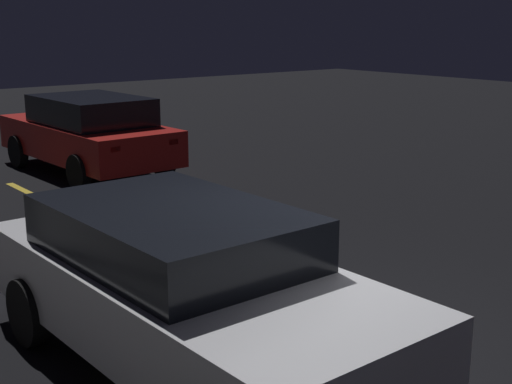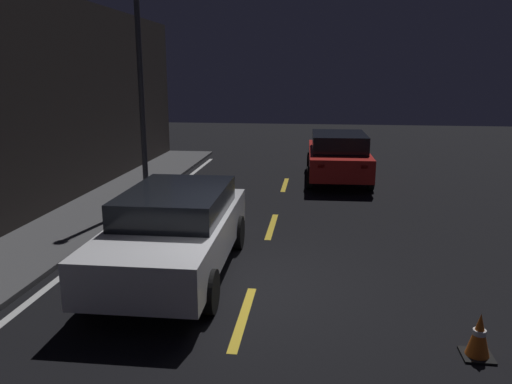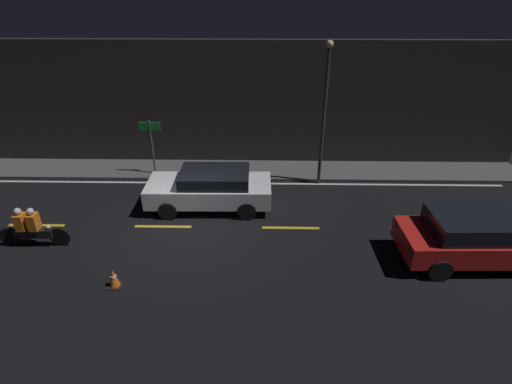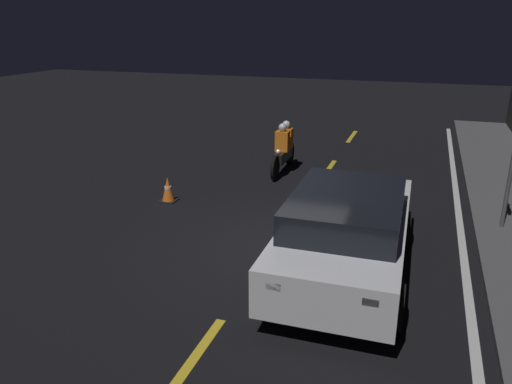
% 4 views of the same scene
% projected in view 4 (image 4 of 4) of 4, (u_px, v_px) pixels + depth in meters
% --- Properties ---
extents(ground_plane, '(56.00, 56.00, 0.00)m').
position_uv_depth(ground_plane, '(272.00, 248.00, 9.37)').
color(ground_plane, black).
extents(lane_dash_a, '(2.00, 0.14, 0.01)m').
position_uv_depth(lane_dash_a, '(352.00, 136.00, 18.32)').
color(lane_dash_a, gold).
rests_on(lane_dash_a, ground).
extents(lane_dash_b, '(2.00, 0.14, 0.01)m').
position_uv_depth(lane_dash_b, '(328.00, 169.00, 14.29)').
color(lane_dash_b, gold).
rests_on(lane_dash_b, ground).
extents(lane_dash_c, '(2.00, 0.14, 0.01)m').
position_uv_depth(lane_dash_c, '(287.00, 228.00, 10.27)').
color(lane_dash_c, gold).
rests_on(lane_dash_c, ground).
extents(lane_dash_d, '(2.00, 0.14, 0.01)m').
position_uv_depth(lane_dash_d, '(191.00, 363.00, 6.24)').
color(lane_dash_d, gold).
rests_on(lane_dash_d, ground).
extents(lane_solid_kerb, '(25.20, 0.14, 0.01)m').
position_uv_depth(lane_solid_kerb, '(466.00, 276.00, 8.34)').
color(lane_solid_kerb, silver).
rests_on(lane_solid_kerb, ground).
extents(sedan_white, '(4.62, 2.05, 1.49)m').
position_uv_depth(sedan_white, '(347.00, 230.00, 8.17)').
color(sedan_white, silver).
rests_on(sedan_white, ground).
extents(motorcycle, '(2.28, 0.37, 1.40)m').
position_uv_depth(motorcycle, '(284.00, 149.00, 13.93)').
color(motorcycle, black).
rests_on(motorcycle, ground).
extents(traffic_cone_near, '(0.38, 0.38, 0.59)m').
position_uv_depth(traffic_cone_near, '(168.00, 190.00, 11.71)').
color(traffic_cone_near, black).
rests_on(traffic_cone_near, ground).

